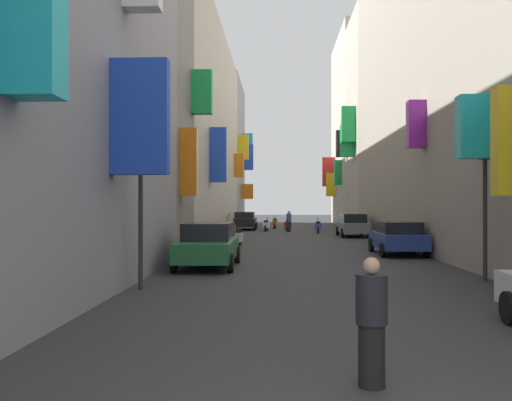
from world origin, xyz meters
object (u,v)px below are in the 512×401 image
(scooter_white, at_px, (266,225))
(scooter_red, at_px, (288,225))
(scooter_orange, at_px, (275,223))
(pedestrian_near_right, at_px, (289,221))
(scooter_blue, at_px, (318,227))
(scooter_black, at_px, (250,222))
(parked_car_grey, at_px, (353,225))
(traffic_light_near_corner, at_px, (485,180))
(pedestrian_crossing, at_px, (372,323))
(traffic_light_far_corner, at_px, (141,175))
(pedestrian_near_left, at_px, (230,226))
(scooter_silver, at_px, (237,237))
(parked_car_green, at_px, (208,244))
(parked_car_blue, at_px, (398,237))
(parked_car_black, at_px, (245,220))

(scooter_white, height_order, scooter_red, same)
(scooter_orange, xyz_separation_m, pedestrian_near_right, (1.11, -5.81, 0.34))
(scooter_blue, distance_m, scooter_orange, 7.83)
(scooter_red, relative_size, scooter_black, 1.16)
(parked_car_grey, relative_size, traffic_light_near_corner, 1.08)
(pedestrian_crossing, distance_m, traffic_light_far_corner, 8.80)
(traffic_light_near_corner, height_order, traffic_light_far_corner, traffic_light_far_corner)
(scooter_blue, height_order, pedestrian_crossing, pedestrian_crossing)
(scooter_white, relative_size, pedestrian_crossing, 1.26)
(scooter_red, xyz_separation_m, pedestrian_near_left, (-3.76, -9.50, 0.31))
(parked_car_grey, xyz_separation_m, scooter_red, (-4.12, 7.23, -0.32))
(scooter_silver, bearing_deg, traffic_light_near_corner, -57.06)
(parked_car_green, height_order, scooter_blue, parked_car_green)
(parked_car_grey, distance_m, scooter_red, 8.33)
(parked_car_blue, xyz_separation_m, scooter_orange, (-5.38, 24.21, -0.28))
(scooter_blue, bearing_deg, scooter_white, 147.50)
(traffic_light_far_corner, bearing_deg, traffic_light_near_corner, 10.55)
(parked_car_green, bearing_deg, scooter_white, 86.56)
(parked_car_blue, bearing_deg, scooter_red, 102.31)
(scooter_red, bearing_deg, pedestrian_crossing, -89.47)
(scooter_black, height_order, pedestrian_near_left, pedestrian_near_left)
(parked_car_green, bearing_deg, scooter_orange, 85.84)
(parked_car_grey, bearing_deg, pedestrian_near_right, 125.03)
(parked_car_grey, distance_m, scooter_white, 9.07)
(pedestrian_crossing, relative_size, pedestrian_near_right, 0.96)
(parked_car_grey, relative_size, scooter_red, 2.32)
(scooter_white, relative_size, scooter_black, 1.16)
(parked_car_blue, height_order, scooter_orange, parked_car_blue)
(parked_car_grey, distance_m, traffic_light_near_corner, 20.82)
(scooter_orange, xyz_separation_m, scooter_white, (-0.64, -4.66, 0.00))
(scooter_white, xyz_separation_m, pedestrian_near_right, (1.75, -1.15, 0.34))
(scooter_black, bearing_deg, scooter_orange, -51.23)
(pedestrian_crossing, relative_size, traffic_light_far_corner, 0.36)
(scooter_red, xyz_separation_m, scooter_black, (-3.36, 7.25, -0.00))
(parked_car_black, height_order, traffic_light_far_corner, traffic_light_far_corner)
(scooter_white, bearing_deg, scooter_silver, -94.19)
(parked_car_blue, height_order, pedestrian_crossing, pedestrian_crossing)
(scooter_orange, xyz_separation_m, traffic_light_near_corner, (6.04, -32.31, 2.37))
(pedestrian_near_left, bearing_deg, pedestrian_crossing, -81.46)
(traffic_light_near_corner, xyz_separation_m, traffic_light_far_corner, (-9.25, -1.72, 0.08))
(parked_car_green, height_order, scooter_red, parked_car_green)
(scooter_black, height_order, pedestrian_near_right, pedestrian_near_right)
(parked_car_green, relative_size, pedestrian_near_right, 2.67)
(pedestrian_crossing, bearing_deg, pedestrian_near_right, 90.46)
(scooter_white, xyz_separation_m, traffic_light_far_corner, (-2.56, -29.38, 2.45))
(parked_car_blue, distance_m, pedestrian_near_right, 18.89)
(scooter_red, distance_m, traffic_light_far_corner, 30.06)
(scooter_blue, distance_m, traffic_light_far_corner, 27.77)
(pedestrian_near_left, distance_m, pedestrian_near_right, 8.93)
(parked_car_grey, relative_size, pedestrian_near_left, 2.87)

